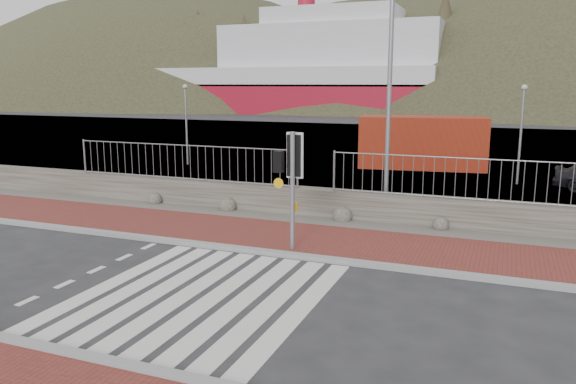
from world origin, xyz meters
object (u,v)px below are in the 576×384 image
at_px(ferry, 289,75).
at_px(traffic_signal_far, 291,166).
at_px(streetlight, 395,67).
at_px(shipping_container, 423,142).

distance_m(ferry, traffic_signal_far, 69.28).
xyz_separation_m(ferry, streetlight, (26.81, -59.74, -0.70)).
bearing_deg(streetlight, shipping_container, 69.51).
relative_size(traffic_signal_far, streetlight, 0.36).
height_order(traffic_signal_far, shipping_container, traffic_signal_far).
distance_m(traffic_signal_far, streetlight, 5.53).
height_order(ferry, shipping_container, ferry).
bearing_deg(ferry, traffic_signal_far, -68.60).
bearing_deg(ferry, shipping_container, -61.68).
xyz_separation_m(ferry, traffic_signal_far, (25.25, -64.44, -3.17)).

